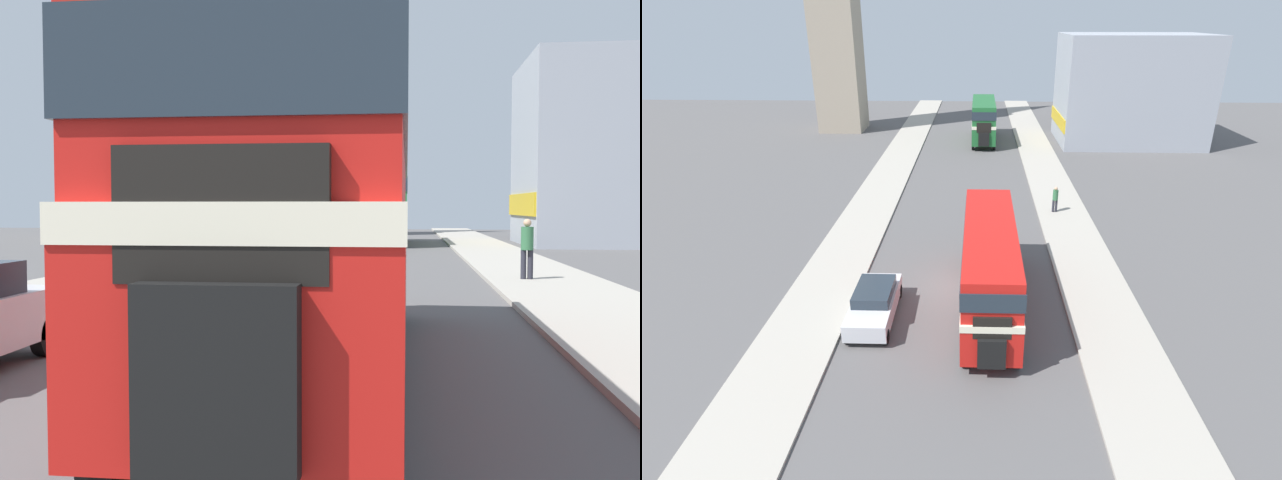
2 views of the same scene
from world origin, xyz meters
TOP-DOWN VIEW (x-y plane):
  - ground_plane at (0.00, 0.00)m, footprint 120.00×120.00m
  - double_decker_bus at (1.41, -1.52)m, footprint 2.38×10.83m
  - bus_distant at (1.40, 32.32)m, footprint 2.44×9.67m
  - pedestrian_walking at (6.18, 10.68)m, footprint 0.37×0.37m

SIDE VIEW (x-z plane):
  - ground_plane at x=0.00m, z-range 0.00..0.00m
  - pedestrian_walking at x=6.18m, z-range 0.24..2.05m
  - double_decker_bus at x=1.41m, z-range 0.40..4.42m
  - bus_distant at x=1.40m, z-range 0.41..4.75m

